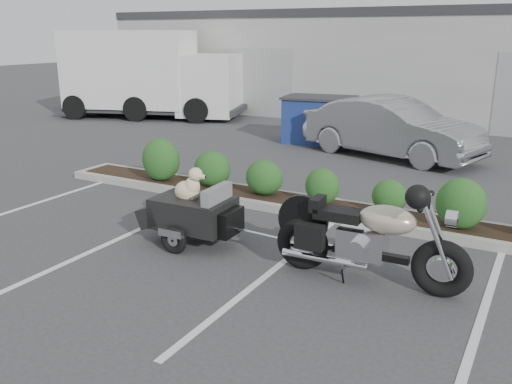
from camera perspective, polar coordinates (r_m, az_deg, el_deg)
The scene contains 8 objects.
ground at distance 8.52m, azimuth -3.84°, elevation -5.37°, with size 90.00×90.00×0.00m, color #38383A.
planter_kerb at distance 9.92m, azimuth 7.99°, elevation -1.85°, with size 12.00×1.00×0.15m, color #9E9E93.
building at distance 24.04m, azimuth 19.26°, elevation 12.78°, with size 26.00×10.00×4.00m, color #9EA099.
motorcycle at distance 7.15m, azimuth 11.70°, elevation -4.93°, with size 2.60×0.88×1.49m.
pet_trailer at distance 8.39m, azimuth -6.69°, elevation -2.02°, with size 2.07×1.16×1.24m.
sedan at distance 14.66m, azimuth 14.07°, elevation 6.57°, with size 1.64×4.70×1.55m, color #A0A1A7.
dumpster at distance 16.33m, azimuth 6.67°, elevation 7.62°, with size 2.27×1.72×1.36m.
delivery_truck at distance 21.55m, azimuth -11.11°, elevation 11.87°, with size 7.44×4.35×3.25m.
Camera 1 is at (4.35, -6.61, 3.16)m, focal length 38.00 mm.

